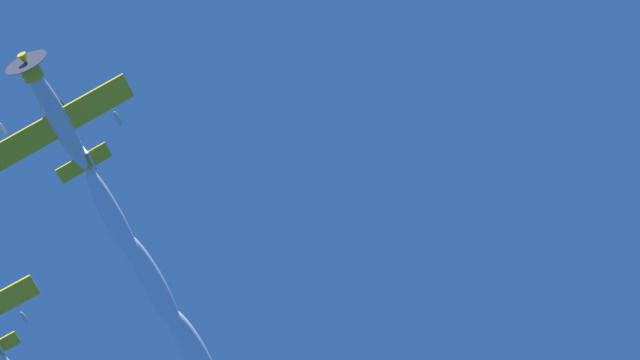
# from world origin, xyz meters

# --- Properties ---
(airplane_left_wingman) EXTENTS (8.66, 8.54, 4.59)m
(airplane_left_wingman) POSITION_xyz_m (7.36, 13.69, 69.25)
(airplane_left_wingman) COLOR silver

